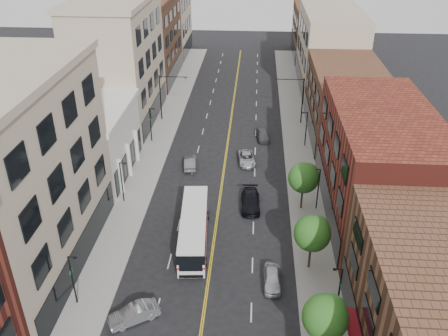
% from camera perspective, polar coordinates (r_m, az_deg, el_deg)
% --- Properties ---
extents(sidewalk_left, '(4.00, 110.00, 0.15)m').
position_cam_1_polar(sidewalk_left, '(65.05, -8.68, 1.28)').
color(sidewalk_left, gray).
rests_on(sidewalk_left, ground).
extents(sidewalk_right, '(4.00, 110.00, 0.15)m').
position_cam_1_polar(sidewalk_right, '(63.90, 9.13, 0.70)').
color(sidewalk_right, gray).
rests_on(sidewalk_right, ground).
extents(bldg_l_tanoffice, '(10.00, 22.00, 18.00)m').
position_cam_1_polar(bldg_l_tanoffice, '(45.09, -23.96, -1.53)').
color(bldg_l_tanoffice, tan).
rests_on(bldg_l_tanoffice, ground).
extents(bldg_l_white, '(10.00, 14.00, 8.00)m').
position_cam_1_polar(bldg_l_white, '(61.80, -16.05, 2.94)').
color(bldg_l_white, silver).
rests_on(bldg_l_white, ground).
extents(bldg_l_far_a, '(10.00, 20.00, 18.00)m').
position_cam_1_polar(bldg_l_far_a, '(75.11, -12.50, 12.14)').
color(bldg_l_far_a, tan).
rests_on(bldg_l_far_a, ground).
extents(bldg_l_far_b, '(10.00, 20.00, 15.00)m').
position_cam_1_polar(bldg_l_far_b, '(94.18, -9.18, 14.88)').
color(bldg_l_far_b, brown).
rests_on(bldg_l_far_b, ground).
extents(bldg_l_far_c, '(10.00, 16.00, 20.00)m').
position_cam_1_polar(bldg_l_far_c, '(110.88, -7.26, 18.46)').
color(bldg_l_far_c, tan).
rests_on(bldg_l_far_c, ground).
extents(bldg_r_mid, '(10.00, 22.00, 12.00)m').
position_cam_1_polar(bldg_r_mid, '(52.80, 18.06, 0.41)').
color(bldg_r_mid, maroon).
rests_on(bldg_r_mid, ground).
extents(bldg_r_far_a, '(10.00, 20.00, 10.00)m').
position_cam_1_polar(bldg_r_far_a, '(71.91, 14.48, 7.76)').
color(bldg_r_far_a, brown).
rests_on(bldg_r_far_a, ground).
extents(bldg_r_far_b, '(10.00, 22.00, 14.00)m').
position_cam_1_polar(bldg_r_far_b, '(91.05, 12.58, 13.75)').
color(bldg_r_far_b, tan).
rests_on(bldg_r_far_b, ground).
extents(bldg_r_far_c, '(10.00, 18.00, 11.00)m').
position_cam_1_polar(bldg_r_far_c, '(110.65, 11.17, 15.76)').
color(bldg_r_far_c, brown).
rests_on(bldg_r_far_c, ground).
extents(tree_r_1, '(3.40, 3.40, 5.59)m').
position_cam_1_polar(tree_r_1, '(36.59, 12.22, -16.97)').
color(tree_r_1, black).
rests_on(tree_r_1, sidewalk_right).
extents(tree_r_2, '(3.40, 3.40, 5.59)m').
position_cam_1_polar(tree_r_2, '(44.06, 10.68, -7.59)').
color(tree_r_2, black).
rests_on(tree_r_2, sidewalk_right).
extents(tree_r_3, '(3.40, 3.40, 5.59)m').
position_cam_1_polar(tree_r_3, '(52.38, 9.65, -1.06)').
color(tree_r_3, black).
rests_on(tree_r_3, sidewalk_right).
extents(lamp_l_1, '(0.81, 0.55, 5.05)m').
position_cam_1_polar(lamp_l_1, '(42.36, -17.75, -12.41)').
color(lamp_l_1, black).
rests_on(lamp_l_1, sidewalk_left).
extents(lamp_l_2, '(0.81, 0.55, 5.05)m').
position_cam_1_polar(lamp_l_2, '(54.59, -12.18, -1.40)').
color(lamp_l_2, black).
rests_on(lamp_l_2, sidewalk_left).
extents(lamp_l_3, '(0.81, 0.55, 5.05)m').
position_cam_1_polar(lamp_l_3, '(68.40, -8.80, 5.40)').
color(lamp_l_3, black).
rests_on(lamp_l_3, sidewalk_left).
extents(lamp_r_1, '(0.81, 0.55, 5.05)m').
position_cam_1_polar(lamp_r_1, '(40.41, 13.63, -14.08)').
color(lamp_r_1, black).
rests_on(lamp_r_1, sidewalk_right).
extents(lamp_r_2, '(0.81, 0.55, 5.05)m').
position_cam_1_polar(lamp_r_2, '(53.09, 11.24, -2.23)').
color(lamp_r_2, black).
rests_on(lamp_r_2, sidewalk_right).
extents(lamp_r_3, '(0.81, 0.55, 5.05)m').
position_cam_1_polar(lamp_r_3, '(67.21, 9.83, 4.87)').
color(lamp_r_3, black).
rests_on(lamp_r_3, sidewalk_right).
extents(signal_mast_left, '(4.49, 0.18, 7.20)m').
position_cam_1_polar(signal_mast_left, '(74.91, -7.13, 9.03)').
color(signal_mast_left, black).
rests_on(signal_mast_left, sidewalk_left).
extents(signal_mast_right, '(4.49, 0.18, 7.20)m').
position_cam_1_polar(signal_mast_right, '(73.89, 8.90, 8.62)').
color(signal_mast_right, black).
rests_on(signal_mast_right, sidewalk_right).
extents(city_bus, '(3.48, 11.85, 3.01)m').
position_cam_1_polar(city_bus, '(48.09, -3.65, -7.07)').
color(city_bus, silver).
rests_on(city_bus, ground).
extents(car_angle_b, '(4.37, 3.48, 1.39)m').
position_cam_1_polar(car_angle_b, '(41.36, -10.80, -16.87)').
color(car_angle_b, '#B2B6BB').
rests_on(car_angle_b, ground).
extents(car_parked_far, '(1.64, 3.97, 1.34)m').
position_cam_1_polar(car_parked_far, '(43.96, 5.82, -13.09)').
color(car_parked_far, '#B4B5BC').
rests_on(car_parked_far, ground).
extents(car_lane_behind, '(1.93, 4.35, 1.39)m').
position_cam_1_polar(car_lane_behind, '(61.93, -4.10, 0.70)').
color(car_lane_behind, '#57575C').
rests_on(car_lane_behind, ground).
extents(car_lane_a, '(2.30, 5.23, 1.49)m').
position_cam_1_polar(car_lane_a, '(53.78, 3.20, -4.01)').
color(car_lane_a, black).
rests_on(car_lane_a, ground).
extents(car_lane_b, '(2.66, 4.79, 1.27)m').
position_cam_1_polar(car_lane_b, '(62.90, 2.74, 1.16)').
color(car_lane_b, '#B8BAC0').
rests_on(car_lane_b, ground).
extents(car_lane_c, '(2.22, 4.35, 1.42)m').
position_cam_1_polar(car_lane_c, '(69.58, 4.68, 4.04)').
color(car_lane_c, '#454449').
rests_on(car_lane_c, ground).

